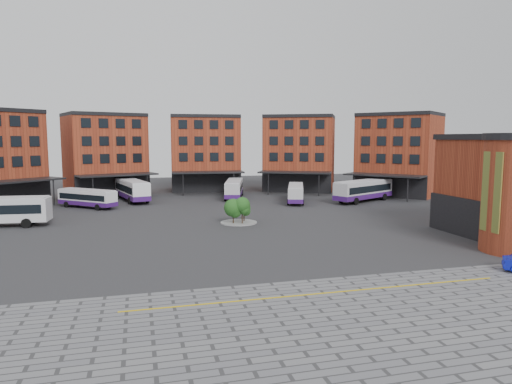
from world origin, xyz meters
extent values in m
plane|color=#28282B|center=(0.00, 0.00, 0.00)|extent=(160.00, 160.00, 0.00)
cube|color=slate|center=(2.00, -22.00, 0.01)|extent=(50.00, 22.00, 0.02)
cube|color=gold|center=(2.00, -14.00, 0.03)|extent=(26.00, 0.15, 0.02)
cube|color=black|center=(-28.20, 33.32, 2.00)|extent=(10.00, 9.07, 4.00)
cube|color=black|center=(-28.07, 33.17, 9.20)|extent=(8.60, 7.77, 8.00)
cube|color=black|center=(-26.63, 31.58, 4.00)|extent=(12.61, 11.97, 0.25)
cylinder|color=black|center=(-22.05, 33.28, 2.00)|extent=(0.20, 0.20, 4.00)
cube|color=#973A21|center=(-15.30, 46.44, 7.00)|extent=(15.55, 13.69, 14.00)
cube|color=black|center=(-13.72, 41.85, 2.00)|extent=(12.45, 4.71, 4.00)
cube|color=black|center=(-15.30, 46.44, 14.30)|extent=(15.65, 13.97, 0.60)
cube|color=black|center=(-13.66, 41.66, 9.20)|extent=(10.87, 3.87, 8.00)
cube|color=black|center=(-12.96, 39.63, 4.00)|extent=(13.72, 8.39, 0.25)
cylinder|color=black|center=(-16.67, 36.45, 2.00)|extent=(0.20, 0.20, 4.00)
cylinder|color=black|center=(-8.07, 39.41, 2.00)|extent=(0.20, 0.20, 4.00)
cube|color=#973A21|center=(3.28, 48.89, 7.00)|extent=(13.67, 10.88, 14.00)
cube|color=black|center=(2.94, 44.05, 2.00)|extent=(13.00, 1.41, 4.00)
cube|color=black|center=(3.28, 48.89, 14.30)|extent=(13.69, 11.18, 0.60)
cube|color=black|center=(2.93, 43.85, 9.20)|extent=(11.42, 0.95, 8.00)
cube|color=black|center=(2.78, 41.70, 4.00)|extent=(13.28, 5.30, 0.25)
cylinder|color=black|center=(-1.89, 40.22, 2.00)|extent=(0.20, 0.20, 4.00)
cylinder|color=black|center=(7.19, 39.59, 2.00)|extent=(0.20, 0.20, 4.00)
cube|color=#973A21|center=(21.34, 43.88, 7.00)|extent=(16.12, 14.81, 14.00)
cube|color=black|center=(19.14, 39.56, 2.00)|extent=(11.81, 6.35, 4.00)
cube|color=black|center=(21.34, 43.88, 14.30)|extent=(16.26, 15.08, 0.60)
cube|color=black|center=(19.04, 39.38, 9.20)|extent=(10.26, 5.33, 8.00)
cube|color=black|center=(18.07, 37.46, 4.00)|extent=(13.58, 9.82, 0.25)
cylinder|color=black|center=(13.20, 37.92, 2.00)|extent=(0.20, 0.20, 4.00)
cylinder|color=black|center=(21.31, 33.79, 2.00)|extent=(0.20, 0.20, 4.00)
cube|color=#973A21|center=(36.00, 32.21, 7.00)|extent=(16.02, 16.39, 14.00)
cube|color=black|center=(32.29, 29.09, 2.00)|extent=(8.74, 10.28, 4.00)
cube|color=black|center=(36.00, 32.21, 14.30)|extent=(16.25, 16.58, 0.60)
cube|color=black|center=(32.14, 28.96, 9.20)|extent=(7.47, 8.86, 8.00)
cube|color=black|center=(30.49, 27.58, 4.00)|extent=(11.73, 12.79, 0.25)
cylinder|color=black|center=(26.19, 29.91, 2.00)|extent=(0.20, 0.20, 4.00)
cylinder|color=black|center=(32.03, 22.94, 2.00)|extent=(0.20, 0.20, 4.00)
cube|color=black|center=(22.90, -2.00, 2.00)|extent=(0.40, 12.00, 4.00)
cube|color=#CB5D17|center=(20.10, -8.00, 5.50)|extent=(0.12, 2.20, 7.00)
cylinder|color=gray|center=(2.00, 12.00, 0.06)|extent=(4.40, 4.40, 0.12)
cylinder|color=#332114|center=(1.20, 11.40, 0.71)|extent=(0.14, 0.14, 1.41)
sphere|color=#204717|center=(1.20, 11.40, 1.98)|extent=(2.17, 2.17, 2.17)
sphere|color=#204717|center=(1.40, 11.25, 1.55)|extent=(1.52, 1.52, 1.52)
cylinder|color=#332114|center=(2.80, 12.60, 0.60)|extent=(0.14, 0.14, 1.19)
sphere|color=#204717|center=(2.80, 12.60, 1.67)|extent=(1.60, 1.60, 1.60)
sphere|color=#204717|center=(3.00, 12.45, 1.31)|extent=(1.12, 1.12, 1.12)
cylinder|color=#332114|center=(2.20, 11.00, 0.83)|extent=(0.14, 0.14, 1.66)
sphere|color=#204717|center=(2.20, 11.00, 2.32)|extent=(1.88, 1.88, 1.88)
sphere|color=#204717|center=(2.40, 10.85, 1.83)|extent=(1.31, 1.31, 1.31)
cylinder|color=black|center=(-22.07, 15.08, 0.55)|extent=(1.12, 0.43, 1.10)
cylinder|color=black|center=(-21.81, 17.81, 0.55)|extent=(1.12, 0.43, 1.10)
cube|color=white|center=(-16.88, 29.29, 1.56)|extent=(8.74, 8.05, 2.16)
cube|color=black|center=(-16.88, 29.29, 1.72)|extent=(8.20, 7.58, 0.84)
cube|color=silver|center=(-16.88, 29.29, 2.69)|extent=(8.39, 7.73, 0.11)
cube|color=black|center=(-20.45, 32.43, 1.76)|extent=(1.33, 1.49, 0.97)
cube|color=#40176B|center=(-16.88, 29.29, 0.79)|extent=(8.80, 8.11, 0.62)
cylinder|color=black|center=(-19.94, 30.51, 0.44)|extent=(0.84, 0.78, 0.88)
cylinder|color=black|center=(-18.48, 32.17, 0.44)|extent=(0.84, 0.78, 0.88)
cylinder|color=black|center=(-15.27, 26.42, 0.44)|extent=(0.84, 0.78, 0.88)
cylinder|color=black|center=(-13.82, 28.08, 0.44)|extent=(0.84, 0.78, 0.88)
cube|color=white|center=(-10.59, 35.51, 1.95)|extent=(5.70, 12.42, 2.70)
cube|color=black|center=(-10.59, 35.51, 2.15)|extent=(5.52, 11.50, 1.05)
cube|color=silver|center=(-10.59, 35.51, 3.36)|extent=(5.47, 11.92, 0.13)
cube|color=black|center=(-12.08, 41.27, 2.20)|extent=(2.30, 0.70, 1.21)
cube|color=#40176B|center=(-10.59, 35.51, 0.99)|extent=(5.75, 12.47, 0.77)
cylinder|color=black|center=(-12.90, 38.91, 0.55)|extent=(0.60, 1.15, 1.10)
cylinder|color=black|center=(-10.23, 39.60, 0.55)|extent=(0.60, 1.15, 1.10)
cylinder|color=black|center=(-10.95, 31.41, 0.55)|extent=(0.60, 1.15, 1.10)
cylinder|color=black|center=(-8.29, 32.10, 0.55)|extent=(0.60, 1.15, 1.10)
cube|color=silver|center=(6.18, 34.60, 1.76)|extent=(5.25, 11.17, 2.43)
cube|color=black|center=(6.18, 34.60, 1.93)|extent=(5.08, 10.34, 0.94)
cube|color=silver|center=(6.18, 34.60, 3.02)|extent=(5.04, 10.72, 0.12)
cube|color=black|center=(7.58, 39.77, 1.98)|extent=(2.06, 0.67, 1.09)
cube|color=#40176B|center=(6.18, 34.60, 0.89)|extent=(5.30, 11.22, 0.69)
cylinder|color=black|center=(5.90, 38.30, 0.50)|extent=(0.55, 1.03, 0.99)
cylinder|color=black|center=(8.29, 37.65, 0.50)|extent=(0.55, 1.03, 0.99)
cylinder|color=black|center=(4.07, 31.56, 0.50)|extent=(0.55, 1.03, 0.99)
cylinder|color=black|center=(6.46, 30.91, 0.50)|extent=(0.55, 1.03, 0.99)
cube|color=silver|center=(14.61, 27.07, 1.61)|extent=(5.54, 10.17, 2.23)
cube|color=black|center=(14.61, 27.07, 1.77)|extent=(5.32, 9.44, 0.86)
cube|color=silver|center=(14.61, 27.07, 2.77)|extent=(5.32, 9.76, 0.11)
cube|color=black|center=(16.28, 31.68, 1.82)|extent=(1.86, 0.77, 1.00)
cube|color=#40176B|center=(14.61, 27.07, 0.82)|extent=(5.59, 10.22, 0.64)
cylinder|color=black|center=(14.63, 30.47, 0.45)|extent=(0.57, 0.95, 0.91)
cylinder|color=black|center=(16.76, 29.69, 0.45)|extent=(0.57, 0.95, 0.91)
cylinder|color=black|center=(12.45, 24.46, 0.45)|extent=(0.57, 0.95, 0.91)
cylinder|color=black|center=(14.59, 23.68, 0.45)|extent=(0.57, 0.95, 0.91)
cube|color=silver|center=(25.49, 25.24, 1.97)|extent=(12.15, 8.07, 2.72)
cube|color=black|center=(25.49, 25.24, 2.17)|extent=(11.31, 7.67, 1.06)
cube|color=silver|center=(25.49, 25.24, 3.39)|extent=(11.66, 7.75, 0.13)
cube|color=black|center=(30.85, 27.99, 2.22)|extent=(1.19, 2.16, 1.22)
cube|color=#40176B|center=(25.49, 25.24, 1.00)|extent=(12.20, 8.12, 0.78)
cylinder|color=black|center=(28.34, 28.27, 0.56)|extent=(1.14, 0.81, 1.11)
cylinder|color=black|center=(29.61, 25.80, 0.56)|extent=(1.14, 0.81, 1.11)
cylinder|color=black|center=(21.38, 24.69, 0.56)|extent=(1.14, 0.81, 1.11)
cylinder|color=black|center=(22.65, 22.21, 0.56)|extent=(1.14, 0.81, 1.11)
camera|label=1|loc=(-9.62, -40.89, 10.14)|focal=32.00mm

